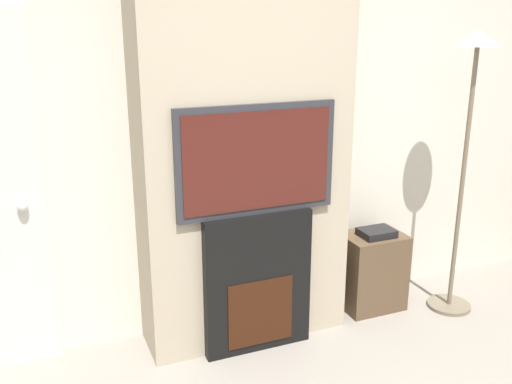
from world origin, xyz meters
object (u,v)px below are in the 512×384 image
at_px(fireplace, 256,282).
at_px(television, 256,160).
at_px(media_stand, 371,270).
at_px(floor_lamp, 469,120).

xyz_separation_m(fireplace, television, (0.00, -0.00, 0.75)).
bearing_deg(media_stand, fireplace, -170.09).
xyz_separation_m(television, floor_lamp, (1.44, -0.06, 0.14)).
relative_size(fireplace, media_stand, 1.48).
distance_m(television, media_stand, 1.31).
bearing_deg(fireplace, television, -90.00).
bearing_deg(floor_lamp, fireplace, 177.43).
height_order(fireplace, media_stand, fireplace).
bearing_deg(television, floor_lamp, -2.49).
relative_size(television, media_stand, 1.62).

